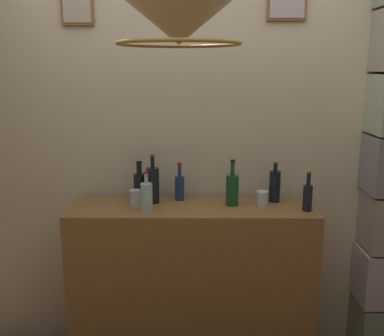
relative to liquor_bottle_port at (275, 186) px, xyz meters
name	(u,v)px	position (x,y,z in m)	size (l,w,h in m)	color
panelled_rear_partition	(192,143)	(-0.51, 0.18, 0.24)	(3.15, 0.15, 2.63)	beige
bar_shelf_unit	(192,286)	(-0.51, -0.11, -0.63)	(1.48, 0.43, 1.05)	olive
liquor_bottle_port	(275,186)	(0.00, 0.00, 0.00)	(0.07, 0.07, 0.26)	black
liquor_bottle_vodka	(180,187)	(-0.59, 0.03, -0.02)	(0.06, 0.06, 0.24)	navy
liquor_bottle_scotch	(153,185)	(-0.76, -0.03, 0.01)	(0.08, 0.08, 0.30)	black
liquor_bottle_sherry	(308,196)	(0.16, -0.19, -0.01)	(0.05, 0.05, 0.24)	black
liquor_bottle_rye	(139,185)	(-0.85, 0.03, -0.01)	(0.07, 0.07, 0.25)	black
liquor_bottle_mezcal	(147,197)	(-0.78, -0.20, -0.01)	(0.07, 0.07, 0.24)	silver
liquor_bottle_rum	(232,189)	(-0.27, -0.08, 0.00)	(0.08, 0.08, 0.28)	#175024
glass_tumbler_rocks	(135,198)	(-0.86, -0.08, -0.06)	(0.07, 0.07, 0.09)	silver
glass_tumbler_highball	(262,198)	(-0.09, -0.08, -0.06)	(0.07, 0.07, 0.09)	silver
pendant_lamp	(179,21)	(-0.57, -0.74, 0.91)	(0.53, 0.53, 0.66)	beige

